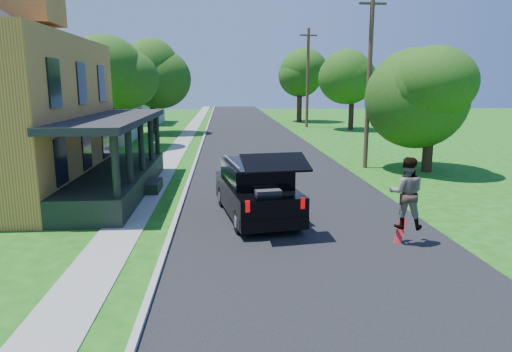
{
  "coord_description": "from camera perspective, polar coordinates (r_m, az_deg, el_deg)",
  "views": [
    {
      "loc": [
        -2.49,
        -12.7,
        4.36
      ],
      "look_at": [
        -1.34,
        3.0,
        1.19
      ],
      "focal_mm": 32.0,
      "sensor_mm": 36.0,
      "label": 1
    }
  ],
  "objects": [
    {
      "name": "neighbor_house_mid",
      "position": [
        38.32,
        -21.26,
        10.36
      ],
      "size": [
        12.78,
        12.78,
        8.3
      ],
      "color": "#A59F92",
      "rests_on": "ground"
    },
    {
      "name": "skateboarder",
      "position": [
        13.13,
        18.27,
        -2.01
      ],
      "size": [
        1.14,
        1.0,
        1.98
      ],
      "rotation": [
        0.0,
        0.0,
        2.85
      ],
      "color": "black",
      "rests_on": "ground"
    },
    {
      "name": "utility_pole_near",
      "position": [
        24.66,
        13.94,
        11.5
      ],
      "size": [
        1.43,
        0.24,
        8.86
      ],
      "rotation": [
        0.0,
        0.0,
        0.05
      ],
      "color": "#442F1F",
      "rests_on": "ground"
    },
    {
      "name": "tree_left_far",
      "position": [
        42.48,
        -13.02,
        12.68
      ],
      "size": [
        6.34,
        6.12,
        8.47
      ],
      "rotation": [
        0.0,
        0.0,
        0.2
      ],
      "color": "black",
      "rests_on": "ground"
    },
    {
      "name": "sidewalk",
      "position": [
        33.14,
        -9.56,
        3.65
      ],
      "size": [
        1.3,
        120.0,
        0.03
      ],
      "primitive_type": "cube",
      "color": "gray",
      "rests_on": "ground"
    },
    {
      "name": "tree_left_mid",
      "position": [
        33.62,
        -17.96,
        11.98
      ],
      "size": [
        6.74,
        6.36,
        7.74
      ],
      "rotation": [
        0.0,
        0.0,
        0.43
      ],
      "color": "black",
      "rests_on": "ground"
    },
    {
      "name": "tree_right_near",
      "position": [
        24.45,
        21.13,
        10.89
      ],
      "size": [
        5.63,
        5.7,
        7.14
      ],
      "rotation": [
        0.0,
        0.0,
        -0.19
      ],
      "color": "black",
      "rests_on": "ground"
    },
    {
      "name": "street",
      "position": [
        33.09,
        0.16,
        3.8
      ],
      "size": [
        8.0,
        120.0,
        0.02
      ],
      "primitive_type": "cube",
      "color": "black",
      "rests_on": "ground"
    },
    {
      "name": "front_walk",
      "position": [
        20.45,
        -24.15,
        -1.96
      ],
      "size": [
        6.5,
        1.2,
        0.03
      ],
      "primitive_type": "cube",
      "color": "gray",
      "rests_on": "ground"
    },
    {
      "name": "neighbor_house_far",
      "position": [
        53.84,
        -16.29,
        10.74
      ],
      "size": [
        12.78,
        12.78,
        8.3
      ],
      "color": "#A59F92",
      "rests_on": "ground"
    },
    {
      "name": "ground",
      "position": [
        13.66,
        6.58,
        -7.33
      ],
      "size": [
        140.0,
        140.0,
        0.0
      ],
      "primitive_type": "plane",
      "color": "#145210",
      "rests_on": "ground"
    },
    {
      "name": "tree_right_mid",
      "position": [
        45.84,
        11.93,
        12.08
      ],
      "size": [
        5.77,
        5.63,
        8.07
      ],
      "rotation": [
        0.0,
        0.0,
        0.07
      ],
      "color": "black",
      "rests_on": "ground"
    },
    {
      "name": "utility_pole_far",
      "position": [
        47.85,
        6.47,
        12.19
      ],
      "size": [
        1.83,
        0.4,
        9.89
      ],
      "rotation": [
        0.0,
        0.0,
        0.14
      ],
      "color": "#442F1F",
      "rests_on": "ground"
    },
    {
      "name": "black_suv",
      "position": [
        15.13,
        0.04,
        -1.73
      ],
      "size": [
        2.73,
        5.47,
        2.44
      ],
      "rotation": [
        0.0,
        0.0,
        0.15
      ],
      "color": "black",
      "rests_on": "ground"
    },
    {
      "name": "skateboard",
      "position": [
        13.48,
        17.53,
        -6.81
      ],
      "size": [
        0.47,
        0.35,
        0.81
      ],
      "rotation": [
        0.0,
        0.0,
        -0.2
      ],
      "color": "red",
      "rests_on": "ground"
    },
    {
      "name": "tree_right_far",
      "position": [
        54.58,
        5.48,
        12.82
      ],
      "size": [
        6.82,
        6.97,
        8.9
      ],
      "rotation": [
        0.0,
        0.0,
        -0.27
      ],
      "color": "black",
      "rests_on": "ground"
    },
    {
      "name": "curb",
      "position": [
        33.03,
        -6.88,
        3.7
      ],
      "size": [
        0.15,
        120.0,
        0.12
      ],
      "primitive_type": "cube",
      "color": "#9C9D98",
      "rests_on": "ground"
    }
  ]
}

